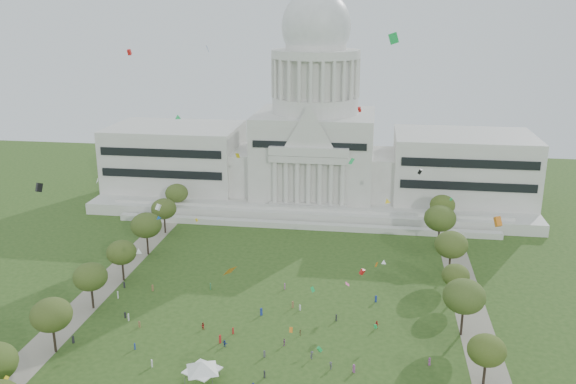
# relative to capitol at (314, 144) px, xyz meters

# --- Properties ---
(ground) EXTENTS (400.00, 400.00, 0.00)m
(ground) POSITION_rel_capitol_xyz_m (0.00, -113.59, -22.30)
(ground) COLOR #2C4B1A
(ground) RESTS_ON ground
(capitol) EXTENTS (160.00, 64.50, 91.30)m
(capitol) POSITION_rel_capitol_xyz_m (0.00, 0.00, 0.00)
(capitol) COLOR silver
(capitol) RESTS_ON ground
(path_left) EXTENTS (8.00, 160.00, 0.04)m
(path_left) POSITION_rel_capitol_xyz_m (-48.00, -83.59, -22.28)
(path_left) COLOR gray
(path_left) RESTS_ON ground
(path_right) EXTENTS (8.00, 160.00, 0.04)m
(path_right) POSITION_rel_capitol_xyz_m (48.00, -83.59, -22.28)
(path_right) COLOR gray
(path_right) RESTS_ON ground
(row_tree_l_1) EXTENTS (8.86, 8.86, 12.59)m
(row_tree_l_1) POSITION_rel_capitol_xyz_m (-44.07, -116.55, -13.34)
(row_tree_l_1) COLOR black
(row_tree_l_1) RESTS_ON ground
(row_tree_r_1) EXTENTS (7.58, 7.58, 10.78)m
(row_tree_r_1) POSITION_rel_capitol_xyz_m (46.22, -115.34, -14.64)
(row_tree_r_1) COLOR black
(row_tree_r_1) RESTS_ON ground
(row_tree_l_2) EXTENTS (8.42, 8.42, 11.97)m
(row_tree_l_2) POSITION_rel_capitol_xyz_m (-45.04, -96.29, -13.79)
(row_tree_l_2) COLOR black
(row_tree_l_2) RESTS_ON ground
(row_tree_r_2) EXTENTS (9.55, 9.55, 13.58)m
(row_tree_r_2) POSITION_rel_capitol_xyz_m (44.17, -96.15, -12.64)
(row_tree_r_2) COLOR black
(row_tree_r_2) RESTS_ON ground
(row_tree_l_3) EXTENTS (8.12, 8.12, 11.55)m
(row_tree_l_3) POSITION_rel_capitol_xyz_m (-44.09, -79.67, -14.09)
(row_tree_l_3) COLOR black
(row_tree_l_3) RESTS_ON ground
(row_tree_r_3) EXTENTS (7.01, 7.01, 9.98)m
(row_tree_r_3) POSITION_rel_capitol_xyz_m (44.40, -79.10, -15.21)
(row_tree_r_3) COLOR black
(row_tree_r_3) RESTS_ON ground
(row_tree_l_4) EXTENTS (9.29, 9.29, 13.21)m
(row_tree_l_4) POSITION_rel_capitol_xyz_m (-44.08, -61.17, -12.90)
(row_tree_l_4) COLOR black
(row_tree_l_4) RESTS_ON ground
(row_tree_r_4) EXTENTS (9.19, 9.19, 13.06)m
(row_tree_r_4) POSITION_rel_capitol_xyz_m (44.76, -63.55, -13.01)
(row_tree_r_4) COLOR black
(row_tree_r_4) RESTS_ON ground
(row_tree_l_5) EXTENTS (8.33, 8.33, 11.85)m
(row_tree_l_5) POSITION_rel_capitol_xyz_m (-45.22, -42.58, -13.88)
(row_tree_l_5) COLOR black
(row_tree_l_5) RESTS_ON ground
(row_tree_r_5) EXTENTS (9.82, 9.82, 13.96)m
(row_tree_r_5) POSITION_rel_capitol_xyz_m (43.49, -43.40, -12.37)
(row_tree_r_5) COLOR black
(row_tree_r_5) RESTS_ON ground
(row_tree_l_6) EXTENTS (8.19, 8.19, 11.64)m
(row_tree_l_6) POSITION_rel_capitol_xyz_m (-46.87, -24.45, -14.02)
(row_tree_l_6) COLOR black
(row_tree_l_6) RESTS_ON ground
(row_tree_r_6) EXTENTS (8.42, 8.42, 11.97)m
(row_tree_r_6) POSITION_rel_capitol_xyz_m (45.96, -25.46, -13.79)
(row_tree_r_6) COLOR black
(row_tree_r_6) RESTS_ON ground
(event_tent) EXTENTS (11.00, 11.00, 4.68)m
(event_tent) POSITION_rel_capitol_xyz_m (-9.29, -122.58, -18.67)
(event_tent) COLOR #4C4C4C
(event_tent) RESTS_ON ground
(person_0) EXTENTS (0.86, 1.03, 1.79)m
(person_0) POSITION_rel_capitol_xyz_m (36.09, -109.96, -21.40)
(person_0) COLOR #994C8C
(person_0) RESTS_ON ground
(person_2) EXTENTS (1.04, 0.72, 1.99)m
(person_2) POSITION_rel_capitol_xyz_m (25.06, -96.24, -21.30)
(person_2) COLOR #B21E1E
(person_2) RESTS_ON ground
(person_3) EXTENTS (1.04, 1.27, 1.75)m
(person_3) POSITION_rel_capitol_xyz_m (15.72, -114.52, -21.42)
(person_3) COLOR #4C4C51
(person_3) RESTS_ON ground
(person_4) EXTENTS (0.86, 1.14, 1.73)m
(person_4) POSITION_rel_capitol_xyz_m (4.79, -106.76, -21.43)
(person_4) COLOR #994C8C
(person_4) RESTS_ON ground
(person_5) EXTENTS (1.55, 1.23, 1.57)m
(person_5) POSITION_rel_capitol_xyz_m (-8.15, -109.12, -21.51)
(person_5) COLOR navy
(person_5) RESTS_ON ground
(person_8) EXTENTS (0.83, 0.52, 1.71)m
(person_8) POSITION_rel_capitol_xyz_m (-15.06, -102.39, -21.44)
(person_8) COLOR #B21E1E
(person_8) RESTS_ON ground
(person_9) EXTENTS (1.10, 1.35, 1.86)m
(person_9) POSITION_rel_capitol_xyz_m (11.46, -111.21, -21.37)
(person_9) COLOR #4C4C51
(person_9) RESTS_ON ground
(person_10) EXTENTS (0.59, 0.89, 1.41)m
(person_10) POSITION_rel_capitol_xyz_m (7.72, -101.71, -21.59)
(person_10) COLOR olive
(person_10) RESTS_ON ground
(distant_crowd) EXTENTS (67.24, 41.24, 1.92)m
(distant_crowd) POSITION_rel_capitol_xyz_m (-12.90, -99.05, -21.43)
(distant_crowd) COLOR #26262B
(distant_crowd) RESTS_ON ground
(kite_swarm) EXTENTS (88.67, 102.68, 64.64)m
(kite_swarm) POSITION_rel_capitol_xyz_m (1.89, -104.69, 5.76)
(kite_swarm) COLOR green
(kite_swarm) RESTS_ON ground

